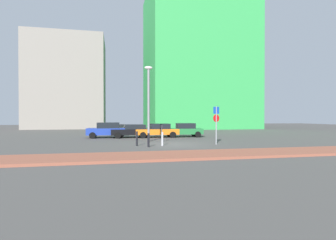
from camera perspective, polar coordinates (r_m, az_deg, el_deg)
name	(u,v)px	position (r m, az deg, el deg)	size (l,w,h in m)	color
ground_plane	(173,144)	(20.79, 1.20, -5.35)	(120.00, 120.00, 0.00)	#4C4947
sidewalk_brick	(199,155)	(14.72, 6.82, -7.56)	(40.00, 3.09, 0.14)	#93513D
parked_car_blue	(108,130)	(27.96, -13.15, -2.11)	(4.18, 2.08, 1.61)	#1E389E
parked_car_black	(132,131)	(27.74, -7.92, -2.34)	(4.33, 2.18, 1.38)	black
parked_car_orange	(158,130)	(27.83, -2.32, -2.28)	(4.60, 2.05, 1.47)	orange
parked_car_green	(184,130)	(28.43, 3.60, -2.18)	(4.06, 2.23, 1.51)	#237238
parking_sign_post	(216,121)	(20.85, 10.56, -0.11)	(0.58, 0.20, 3.01)	gray
parking_meter	(162,131)	(22.31, -1.40, -2.45)	(0.18, 0.14, 1.50)	#4C4C51
street_lamp	(149,97)	(23.07, -4.30, 5.07)	(0.70, 0.36, 6.68)	gray
traffic_bollard_near	(148,140)	(18.86, -4.32, -4.43)	(0.16, 0.16, 1.00)	black
traffic_bollard_mid	(137,139)	(19.72, -6.86, -4.09)	(0.15, 0.15, 1.09)	black
traffic_bollard_far	(162,139)	(19.67, -1.26, -4.19)	(0.15, 0.15, 1.03)	#B7B7BC
building_colorful_midrise	(196,60)	(54.82, 6.27, 13.00)	(19.91, 17.57, 27.83)	green
building_under_construction	(68,84)	(55.12, -21.08, 7.46)	(13.94, 11.98, 17.53)	gray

